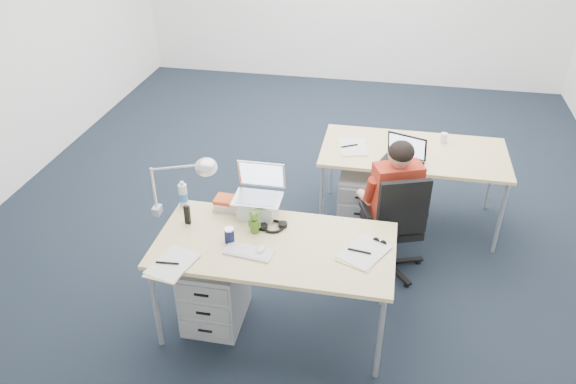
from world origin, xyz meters
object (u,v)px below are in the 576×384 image
(book_stack, at_px, (228,203))
(bear_figurine, at_px, (254,222))
(office_chair, at_px, (390,243))
(seated_person, at_px, (389,200))
(desk_lamp, at_px, (174,186))
(wireless_keyboard, at_px, (249,252))
(drawer_pedestal_far, at_px, (362,199))
(desk_far, at_px, (413,155))
(cordless_phone, at_px, (187,215))
(dark_laptop, at_px, (402,152))
(desk_near, at_px, (275,249))
(sunglasses, at_px, (380,242))
(headphones, at_px, (273,226))
(can_koozie, at_px, (229,235))
(drawer_pedestal_near, at_px, (215,289))
(far_cup, at_px, (444,138))
(silver_laptop, at_px, (257,193))
(computer_mouse, at_px, (260,250))
(water_bottle, at_px, (183,194))

(book_stack, bearing_deg, bear_figurine, -42.89)
(office_chair, xyz_separation_m, seated_person, (-0.05, 0.16, 0.31))
(desk_lamp, bearing_deg, wireless_keyboard, -25.56)
(drawer_pedestal_far, xyz_separation_m, bear_figurine, (-0.66, -1.28, 0.54))
(desk_far, relative_size, bear_figurine, 9.68)
(cordless_phone, height_order, dark_laptop, dark_laptop)
(desk_near, bearing_deg, sunglasses, 11.24)
(book_stack, bearing_deg, dark_laptop, 36.58)
(desk_near, relative_size, headphones, 7.90)
(book_stack, height_order, cordless_phone, cordless_phone)
(drawer_pedestal_far, bearing_deg, sunglasses, -81.47)
(desk_lamp, bearing_deg, drawer_pedestal_far, 45.86)
(can_koozie, bearing_deg, drawer_pedestal_near, 174.37)
(sunglasses, distance_m, far_cup, 1.68)
(can_koozie, relative_size, book_stack, 0.56)
(silver_laptop, xyz_separation_m, sunglasses, (0.88, -0.18, -0.17))
(desk_near, relative_size, computer_mouse, 16.97)
(office_chair, height_order, headphones, office_chair)
(office_chair, relative_size, desk_lamp, 1.84)
(cordless_phone, relative_size, sunglasses, 1.44)
(office_chair, bearing_deg, book_stack, -179.99)
(computer_mouse, xyz_separation_m, can_koozie, (-0.23, 0.07, 0.04))
(water_bottle, bearing_deg, desk_far, 36.19)
(drawer_pedestal_far, relative_size, headphones, 2.71)
(headphones, bearing_deg, computer_mouse, -116.58)
(can_koozie, bearing_deg, computer_mouse, -16.62)
(office_chair, distance_m, drawer_pedestal_far, 0.66)
(seated_person, relative_size, headphones, 5.67)
(office_chair, height_order, far_cup, office_chair)
(drawer_pedestal_far, bearing_deg, seated_person, -62.87)
(wireless_keyboard, distance_m, cordless_phone, 0.56)
(seated_person, xyz_separation_m, silver_laptop, (-0.92, -0.63, 0.34))
(water_bottle, bearing_deg, desk_near, -23.07)
(book_stack, bearing_deg, sunglasses, -10.82)
(headphones, height_order, bear_figurine, bear_figurine)
(far_cup, bearing_deg, silver_laptop, -133.39)
(bear_figurine, distance_m, cordless_phone, 0.48)
(desk_near, height_order, headphones, headphones)
(desk_near, relative_size, cordless_phone, 11.00)
(silver_laptop, xyz_separation_m, bear_figurine, (0.03, -0.21, -0.10))
(desk_lamp, bearing_deg, far_cup, 41.20)
(drawer_pedestal_far, bearing_deg, office_chair, -65.17)
(desk_near, xyz_separation_m, office_chair, (0.78, 0.79, -0.42))
(can_koozie, distance_m, cordless_phone, 0.38)
(seated_person, relative_size, water_bottle, 5.52)
(water_bottle, relative_size, dark_laptop, 0.62)
(book_stack, xyz_separation_m, cordless_phone, (-0.22, -0.24, 0.03))
(computer_mouse, height_order, headphones, same)
(drawer_pedestal_far, height_order, silver_laptop, silver_laptop)
(desk_lamp, bearing_deg, drawer_pedestal_near, -31.95)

